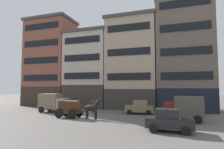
% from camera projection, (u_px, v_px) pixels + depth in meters
% --- Properties ---
extents(ground_plane, '(120.00, 120.00, 0.00)m').
position_uv_depth(ground_plane, '(79.00, 117.00, 21.32)').
color(ground_plane, '#605B56').
extents(building_far_left, '(9.31, 6.30, 16.99)m').
position_uv_depth(building_far_left, '(50.00, 62.00, 35.74)').
color(building_far_left, '#33281E').
rests_on(building_far_left, ground_plane).
extents(building_center_left, '(8.31, 6.30, 13.64)m').
position_uv_depth(building_center_left, '(89.00, 69.00, 33.01)').
color(building_center_left, '#38332D').
rests_on(building_center_left, ground_plane).
extents(building_center_right, '(8.58, 6.30, 15.37)m').
position_uv_depth(building_center_right, '(132.00, 63.00, 30.56)').
color(building_center_right, '#38332D').
rests_on(building_center_right, ground_plane).
extents(building_far_right, '(8.61, 6.30, 17.90)m').
position_uv_depth(building_far_right, '(184.00, 52.00, 28.09)').
color(building_far_right, black).
rests_on(building_far_right, ground_plane).
extents(cargo_wagon, '(2.93, 1.57, 1.98)m').
position_uv_depth(cargo_wagon, '(69.00, 108.00, 21.16)').
color(cargo_wagon, '#3D2819').
rests_on(cargo_wagon, ground_plane).
extents(draft_horse, '(2.35, 0.64, 2.30)m').
position_uv_depth(draft_horse, '(92.00, 108.00, 20.25)').
color(draft_horse, black).
rests_on(draft_horse, ground_plane).
extents(delivery_truck_near, '(4.44, 2.35, 2.62)m').
position_uv_depth(delivery_truck_near, '(54.00, 102.00, 25.61)').
color(delivery_truck_near, gray).
rests_on(delivery_truck_near, ground_plane).
extents(delivery_truck_far, '(4.49, 2.47, 2.62)m').
position_uv_depth(delivery_truck_far, '(183.00, 108.00, 18.97)').
color(delivery_truck_far, maroon).
rests_on(delivery_truck_far, ground_plane).
extents(sedan_dark, '(3.72, 1.91, 1.83)m').
position_uv_depth(sedan_dark, '(169.00, 120.00, 14.58)').
color(sedan_dark, black).
rests_on(sedan_dark, ground_plane).
extents(sedan_light, '(3.83, 2.14, 1.83)m').
position_uv_depth(sedan_light, '(140.00, 107.00, 23.90)').
color(sedan_light, '#7A6B4C').
rests_on(sedan_light, ground_plane).
extents(pedestrian_officer, '(0.38, 0.38, 1.79)m').
position_uv_depth(pedestrian_officer, '(93.00, 106.00, 25.17)').
color(pedestrian_officer, '#38332D').
rests_on(pedestrian_officer, ground_plane).
extents(fire_hydrant_curbside, '(0.24, 0.24, 0.83)m').
position_uv_depth(fire_hydrant_curbside, '(163.00, 111.00, 23.79)').
color(fire_hydrant_curbside, maroon).
rests_on(fire_hydrant_curbside, ground_plane).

